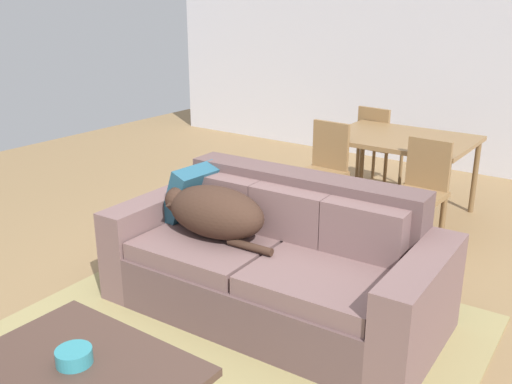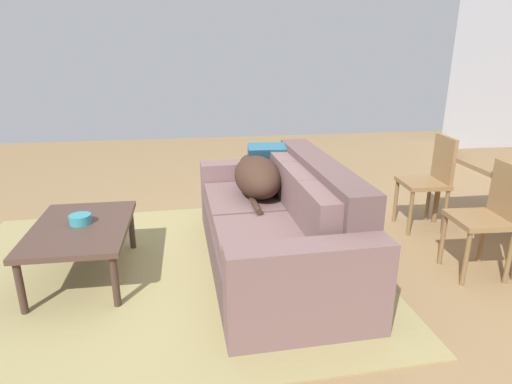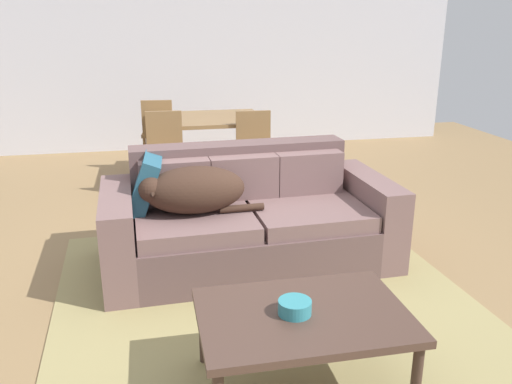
% 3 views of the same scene
% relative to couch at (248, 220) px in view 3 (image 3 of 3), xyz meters
% --- Properties ---
extents(ground_plane, '(10.00, 10.00, 0.00)m').
position_rel_couch_xyz_m(ground_plane, '(-0.24, -0.04, -0.33)').
color(ground_plane, '#92724A').
extents(back_partition, '(8.00, 0.12, 2.70)m').
position_rel_couch_xyz_m(back_partition, '(-0.24, 3.96, 1.02)').
color(back_partition, silver).
rests_on(back_partition, ground).
extents(area_rug, '(2.82, 3.37, 0.01)m').
position_rel_couch_xyz_m(area_rug, '(0.00, -0.91, -0.32)').
color(area_rug, '#9D8F5A').
rests_on(area_rug, ground).
extents(couch, '(2.16, 1.08, 0.85)m').
position_rel_couch_xyz_m(couch, '(0.00, 0.00, 0.00)').
color(couch, brown).
rests_on(couch, ground).
extents(dog_on_left_cushion, '(0.87, 0.42, 0.33)m').
position_rel_couch_xyz_m(dog_on_left_cushion, '(-0.42, -0.13, 0.31)').
color(dog_on_left_cushion, '#3B261C').
rests_on(dog_on_left_cushion, couch).
extents(throw_pillow_by_left_arm, '(0.28, 0.41, 0.42)m').
position_rel_couch_xyz_m(throw_pillow_by_left_arm, '(-0.74, 0.04, 0.32)').
color(throw_pillow_by_left_arm, '#24546A').
rests_on(throw_pillow_by_left_arm, couch).
extents(coffee_table, '(1.01, 0.70, 0.43)m').
position_rel_couch_xyz_m(coffee_table, '(-0.02, -1.52, 0.06)').
color(coffee_table, '#4C342B').
rests_on(coffee_table, ground).
extents(bowl_on_coffee_table, '(0.16, 0.16, 0.07)m').
position_rel_couch_xyz_m(bowl_on_coffee_table, '(-0.06, -1.52, 0.14)').
color(bowl_on_coffee_table, teal).
rests_on(bowl_on_coffee_table, coffee_table).
extents(dining_table, '(1.26, 0.96, 0.74)m').
position_rel_couch_xyz_m(dining_table, '(-0.08, 2.16, 0.35)').
color(dining_table, olive).
rests_on(dining_table, ground).
extents(dining_chair_near_left, '(0.42, 0.42, 0.90)m').
position_rel_couch_xyz_m(dining_chair_near_left, '(-0.55, 1.56, 0.18)').
color(dining_chair_near_left, olive).
rests_on(dining_chair_near_left, ground).
extents(dining_chair_near_right, '(0.42, 0.42, 0.88)m').
position_rel_couch_xyz_m(dining_chair_near_right, '(0.36, 1.53, 0.17)').
color(dining_chair_near_right, olive).
rests_on(dining_chair_near_right, ground).
extents(dining_chair_far_left, '(0.44, 0.44, 0.87)m').
position_rel_couch_xyz_m(dining_chair_far_left, '(-0.58, 2.78, 0.17)').
color(dining_chair_far_left, olive).
rests_on(dining_chair_far_left, ground).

